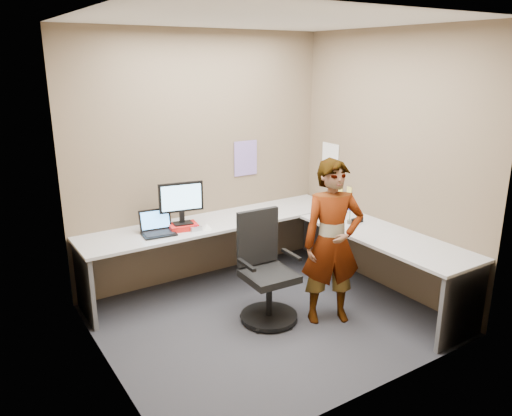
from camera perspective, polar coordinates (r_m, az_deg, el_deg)
ground at (r=4.89m, az=1.39°, el=-12.63°), size 3.00×3.00×0.00m
wall_back at (r=5.49m, az=-6.18°, el=5.62°), size 3.00×0.00×3.00m
wall_right at (r=5.36m, az=14.93°, el=4.89°), size 0.00×2.70×2.70m
wall_left at (r=3.78m, az=-17.61°, el=-0.16°), size 0.00×2.70×2.70m
ceiling at (r=4.28m, az=1.66°, el=20.77°), size 3.00×3.00×0.00m
desk at (r=5.16m, az=3.05°, el=-3.83°), size 2.98×2.58×0.73m
paper_ream at (r=5.13m, az=-8.33°, el=-2.10°), size 0.31×0.25×0.06m
monitor at (r=5.06m, az=-8.54°, el=0.96°), size 0.45×0.16×0.43m
laptop at (r=5.04m, az=-11.22°, el=-2.22°), size 0.35×0.30×0.23m
trackball_mouse at (r=5.08m, az=-6.94°, el=-2.28°), size 0.12×0.08×0.07m
origami at (r=5.09m, az=-5.65°, el=-2.11°), size 0.10×0.10×0.06m
stapler at (r=5.37m, az=11.50°, el=-1.40°), size 0.15×0.05×0.05m
flower at (r=5.30m, az=10.71°, el=-0.31°), size 0.07×0.07×0.22m
calendar_purple at (r=5.75m, az=-1.20°, el=5.72°), size 0.30×0.01×0.40m
calendar_white at (r=6.00m, az=8.48°, el=5.52°), size 0.01×0.28×0.38m
sticky_note_a at (r=5.82m, az=10.61°, el=2.02°), size 0.01×0.07×0.07m
sticky_note_b at (r=5.89m, az=10.21°, el=0.91°), size 0.01×0.07×0.07m
sticky_note_c at (r=5.81m, az=11.00°, el=0.44°), size 0.01×0.07×0.07m
sticky_note_d at (r=5.93m, az=9.61°, el=2.06°), size 0.01×0.07×0.07m
office_chair at (r=4.74m, az=1.12°, el=-7.92°), size 0.55×0.55×1.03m
person at (r=4.64m, az=8.70°, el=-3.93°), size 0.67×0.57×1.55m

